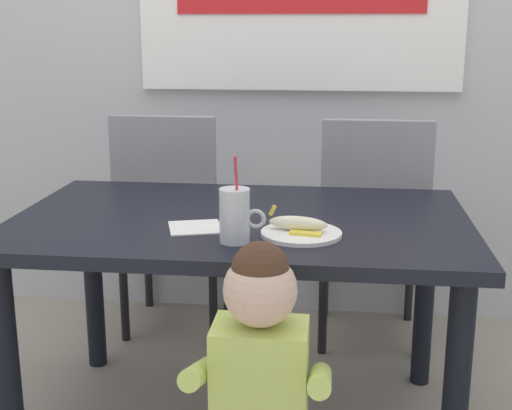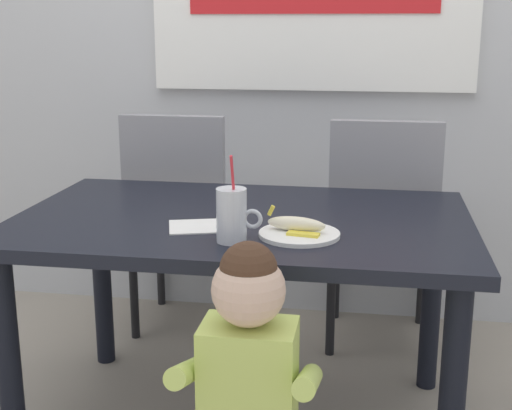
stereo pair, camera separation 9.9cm
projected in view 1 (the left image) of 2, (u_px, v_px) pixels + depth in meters
dining_table at (241, 246)px, 2.22m from camera, size 1.41×0.88×0.72m
dining_chair_left at (172, 212)px, 2.95m from camera, size 0.44×0.45×0.96m
dining_chair_right at (373, 220)px, 2.83m from camera, size 0.44×0.44×0.96m
toddler_standing at (260, 370)px, 1.63m from camera, size 0.33×0.24×0.84m
milk_cup at (235, 219)px, 1.92m from camera, size 0.13×0.09×0.25m
snack_plate at (301, 234)px, 1.99m from camera, size 0.23×0.23×0.01m
peeled_banana at (299, 224)px, 1.99m from camera, size 0.17×0.12×0.07m
paper_napkin at (195, 227)px, 2.07m from camera, size 0.19×0.19×0.00m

